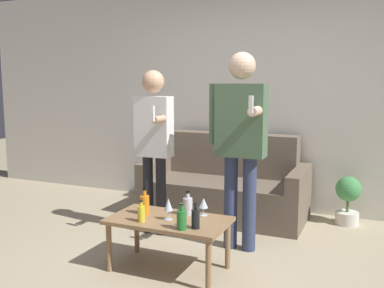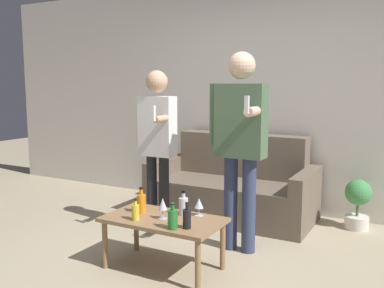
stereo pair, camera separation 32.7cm
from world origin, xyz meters
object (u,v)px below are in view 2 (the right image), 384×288
(bottle_orange, at_px, (173,219))
(person_standing_left, at_px, (157,137))
(person_standing_right, at_px, (240,135))
(coffee_table, at_px, (163,224))
(couch, at_px, (233,188))

(bottle_orange, xyz_separation_m, person_standing_left, (-0.72, 0.89, 0.47))
(person_standing_left, relative_size, person_standing_right, 0.92)
(coffee_table, relative_size, person_standing_right, 0.54)
(coffee_table, height_order, bottle_orange, bottle_orange)
(person_standing_right, bearing_deg, coffee_table, -120.28)
(coffee_table, bearing_deg, person_standing_right, 59.72)
(couch, xyz_separation_m, person_standing_right, (0.44, -0.92, 0.72))
(couch, distance_m, person_standing_right, 1.25)
(person_standing_right, bearing_deg, person_standing_left, 176.38)
(bottle_orange, bearing_deg, person_standing_left, 128.70)
(person_standing_left, bearing_deg, couch, 62.40)
(couch, xyz_separation_m, bottle_orange, (0.26, -1.76, 0.18))
(coffee_table, xyz_separation_m, bottle_orange, (0.20, -0.19, 0.13))
(couch, xyz_separation_m, coffee_table, (0.06, -1.57, 0.06))
(person_standing_left, distance_m, person_standing_right, 0.90)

